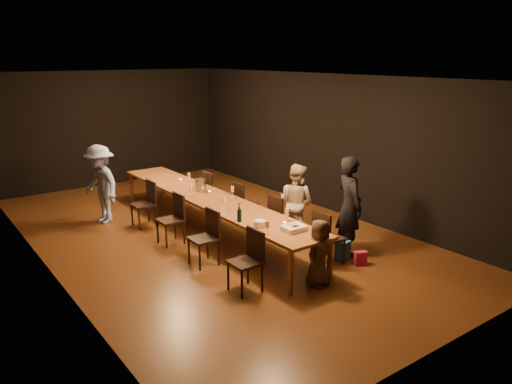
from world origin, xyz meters
TOP-DOWN VIEW (x-y plane):
  - ground at (0.00, 0.00)m, footprint 10.00×10.00m
  - room_shell at (0.00, 0.00)m, footprint 6.04×10.04m
  - table at (0.00, 0.00)m, footprint 0.90×6.00m
  - chair_right_0 at (0.85, -2.40)m, footprint 0.42×0.42m
  - chair_right_1 at (0.85, -1.20)m, footprint 0.42×0.42m
  - chair_right_2 at (0.85, 0.00)m, footprint 0.42×0.42m
  - chair_right_3 at (0.85, 1.20)m, footprint 0.42×0.42m
  - chair_left_0 at (-0.85, -2.40)m, footprint 0.42×0.42m
  - chair_left_1 at (-0.85, -1.20)m, footprint 0.42×0.42m
  - chair_left_2 at (-0.85, 0.00)m, footprint 0.42×0.42m
  - chair_left_3 at (-0.85, 1.20)m, footprint 0.42×0.42m
  - woman_birthday at (1.43, -2.27)m, footprint 0.59×0.73m
  - woman_tan at (1.15, -1.20)m, footprint 0.73×0.83m
  - man_blue at (-1.44, 1.92)m, footprint 0.78×1.14m
  - child at (0.14, -2.91)m, footprint 0.56×0.42m
  - gift_bag_red at (1.23, -2.76)m, footprint 0.23×0.18m
  - gift_bag_blue at (1.15, -2.43)m, footprint 0.30×0.24m
  - birthday_cake at (0.07, -2.40)m, footprint 0.36×0.29m
  - plate_stack at (-0.25, -1.95)m, footprint 0.21×0.21m
  - champagne_bottle at (-0.36, -1.54)m, footprint 0.09×0.09m
  - ice_bucket at (0.09, 0.50)m, footprint 0.27×0.27m
  - wineglass_0 at (-0.34, -2.27)m, footprint 0.06×0.06m
  - wineglass_1 at (0.30, -1.97)m, footprint 0.06×0.06m
  - wineglass_2 at (-0.17, -0.78)m, footprint 0.06×0.06m
  - wineglass_3 at (0.36, -0.25)m, footprint 0.06×0.06m
  - wineglass_4 at (-0.22, 0.33)m, footprint 0.06×0.06m
  - wineglass_5 at (0.23, 1.23)m, footprint 0.06×0.06m
  - tealight_near at (0.15, -2.08)m, footprint 0.05×0.05m
  - tealight_mid at (0.15, 0.25)m, footprint 0.05×0.05m
  - tealight_far at (0.15, 1.47)m, footprint 0.05×0.05m

SIDE VIEW (x-z plane):
  - ground at x=0.00m, z-range 0.00..0.00m
  - gift_bag_red at x=1.23m, z-range 0.00..0.24m
  - gift_bag_blue at x=1.15m, z-range 0.00..0.33m
  - chair_right_0 at x=0.85m, z-range 0.00..0.93m
  - chair_right_1 at x=0.85m, z-range 0.00..0.93m
  - chair_right_2 at x=0.85m, z-range 0.00..0.93m
  - chair_right_3 at x=0.85m, z-range 0.00..0.93m
  - chair_left_0 at x=-0.85m, z-range 0.00..0.93m
  - chair_left_1 at x=-0.85m, z-range 0.00..0.93m
  - chair_left_2 at x=-0.85m, z-range 0.00..0.93m
  - chair_left_3 at x=-0.85m, z-range 0.00..0.93m
  - child at x=0.14m, z-range 0.00..1.05m
  - table at x=0.00m, z-range 0.33..1.08m
  - woman_tan at x=1.15m, z-range 0.00..1.46m
  - tealight_near at x=0.15m, z-range 0.75..0.78m
  - tealight_mid at x=0.15m, z-range 0.75..0.78m
  - tealight_far at x=0.15m, z-range 0.75..0.78m
  - birthday_cake at x=0.07m, z-range 0.75..0.83m
  - plate_stack at x=-0.25m, z-range 0.75..0.86m
  - man_blue at x=-1.44m, z-range 0.00..1.64m
  - wineglass_0 at x=-0.34m, z-range 0.75..0.96m
  - wineglass_1 at x=0.30m, z-range 0.75..0.96m
  - wineglass_2 at x=-0.17m, z-range 0.75..0.96m
  - wineglass_3 at x=0.36m, z-range 0.75..0.96m
  - wineglass_4 at x=-0.22m, z-range 0.75..0.96m
  - wineglass_5 at x=0.23m, z-range 0.75..0.96m
  - ice_bucket at x=0.09m, z-range 0.75..0.99m
  - woman_birthday at x=1.43m, z-range 0.00..1.74m
  - champagne_bottle at x=-0.36m, z-range 0.75..1.06m
  - room_shell at x=0.00m, z-range 0.57..3.59m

